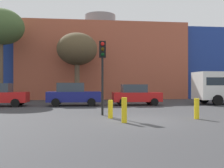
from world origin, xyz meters
The scene contains 10 objects.
ground_plane centered at (0.00, 0.00, 0.00)m, with size 200.00×200.00×0.00m, color #38383A.
building_backdrop centered at (-0.12, 22.72, 4.37)m, with size 35.60×11.59×10.76m.
parked_car_1 centered at (-3.28, 8.91, 0.90)m, with size 4.16×2.04×1.80m.
parked_car_2 centered at (1.75, 8.91, 0.83)m, with size 3.87×1.90×1.68m.
traffic_light_island centered at (-1.52, 2.19, 2.97)m, with size 0.36×0.36×4.04m.
bare_tree_1 centered at (-10.14, 13.98, 7.10)m, with size 4.24×4.24×8.83m.
bare_tree_2 centered at (-3.04, 14.64, 5.16)m, with size 4.05×4.05×6.84m.
bollard_yellow_0 centered at (-0.80, -0.71, 0.55)m, with size 0.24×0.24×1.11m, color yellow.
bollard_yellow_1 centered at (-1.23, 0.87, 0.45)m, with size 0.24×0.24×0.90m, color yellow.
bollard_yellow_2 centered at (2.90, 0.10, 0.50)m, with size 0.24×0.24×1.00m, color yellow.
Camera 1 is at (-2.71, -12.24, 1.69)m, focal length 42.72 mm.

